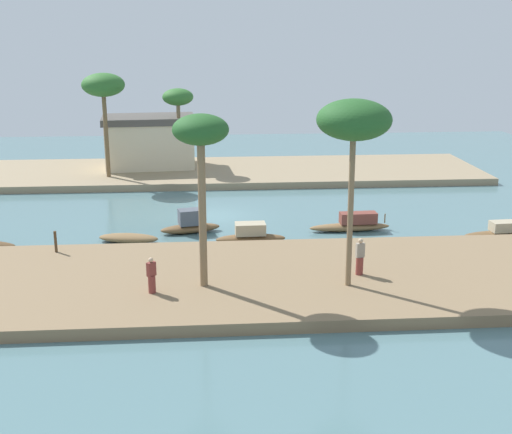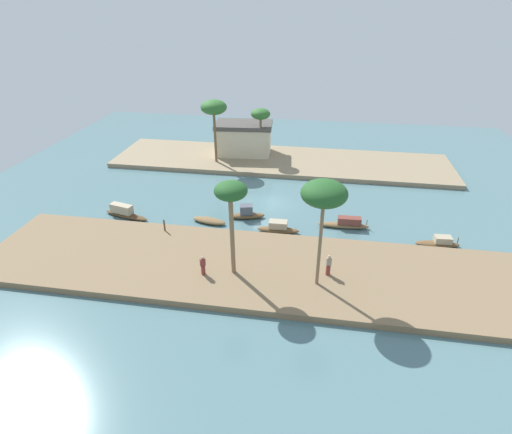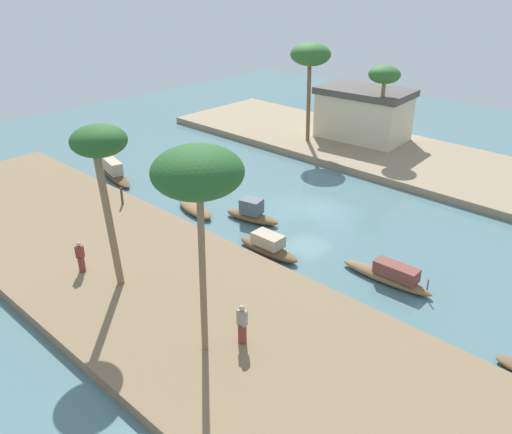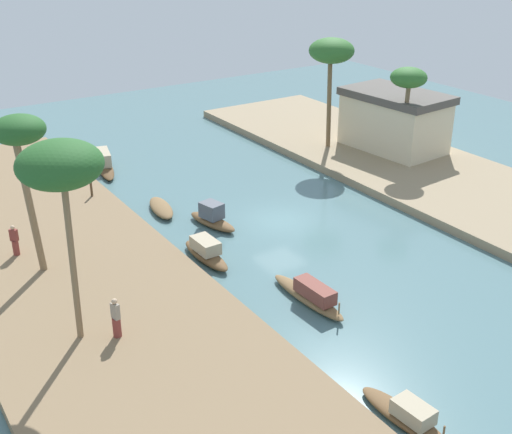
{
  "view_description": "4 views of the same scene",
  "coord_description": "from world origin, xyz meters",
  "px_view_note": "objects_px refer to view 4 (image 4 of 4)",
  "views": [
    {
      "loc": [
        -0.56,
        -40.34,
        11.31
      ],
      "look_at": [
        2.26,
        -3.45,
        0.84
      ],
      "focal_mm": 47.05,
      "sensor_mm": 36.0,
      "label": 1
    },
    {
      "loc": [
        5.16,
        -38.27,
        19.11
      ],
      "look_at": [
        -0.55,
        -3.89,
        0.41
      ],
      "focal_mm": 29.24,
      "sensor_mm": 36.0,
      "label": 2
    },
    {
      "loc": [
        18.15,
        -24.0,
        13.98
      ],
      "look_at": [
        -0.78,
        -3.93,
        0.66
      ],
      "focal_mm": 37.82,
      "sensor_mm": 36.0,
      "label": 3
    },
    {
      "loc": [
        27.57,
        -19.5,
        15.59
      ],
      "look_at": [
        -0.43,
        -1.32,
        0.43
      ],
      "focal_mm": 46.42,
      "sensor_mm": 36.0,
      "label": 4
    }
  ],
  "objects_px": {
    "sampan_near_left_bank": "(105,163)",
    "sampan_downstream_large": "(206,252)",
    "riverside_building": "(394,120)",
    "sampan_with_tall_canopy": "(406,415)",
    "palm_tree_left_far": "(60,167)",
    "palm_tree_left_near": "(20,137)",
    "palm_tree_right_short": "(331,52)",
    "mooring_post": "(91,188)",
    "sampan_foreground": "(161,208)",
    "person_by_mooring": "(15,242)",
    "sampan_midstream": "(310,295)",
    "sampan_open_hull": "(212,218)",
    "palm_tree_right_tall": "(408,80)",
    "person_on_near_bank": "(116,320)"
  },
  "relations": [
    {
      "from": "sampan_near_left_bank",
      "to": "person_on_near_bank",
      "type": "xyz_separation_m",
      "value": [
        19.56,
        -7.04,
        0.78
      ]
    },
    {
      "from": "sampan_foreground",
      "to": "sampan_with_tall_canopy",
      "type": "relative_size",
      "value": 0.92
    },
    {
      "from": "sampan_near_left_bank",
      "to": "person_on_near_bank",
      "type": "distance_m",
      "value": 20.8
    },
    {
      "from": "sampan_open_hull",
      "to": "palm_tree_right_short",
      "type": "distance_m",
      "value": 16.03
    },
    {
      "from": "sampan_midstream",
      "to": "mooring_post",
      "type": "height_order",
      "value": "mooring_post"
    },
    {
      "from": "sampan_downstream_large",
      "to": "sampan_near_left_bank",
      "type": "bearing_deg",
      "value": 176.61
    },
    {
      "from": "sampan_near_left_bank",
      "to": "sampan_midstream",
      "type": "height_order",
      "value": "sampan_near_left_bank"
    },
    {
      "from": "sampan_near_left_bank",
      "to": "sampan_foreground",
      "type": "bearing_deg",
      "value": 15.09
    },
    {
      "from": "sampan_with_tall_canopy",
      "to": "person_on_near_bank",
      "type": "height_order",
      "value": "person_on_near_bank"
    },
    {
      "from": "sampan_near_left_bank",
      "to": "riverside_building",
      "type": "height_order",
      "value": "riverside_building"
    },
    {
      "from": "sampan_foreground",
      "to": "palm_tree_left_far",
      "type": "relative_size",
      "value": 0.43
    },
    {
      "from": "sampan_downstream_large",
      "to": "riverside_building",
      "type": "distance_m",
      "value": 20.29
    },
    {
      "from": "sampan_with_tall_canopy",
      "to": "sampan_foreground",
      "type": "bearing_deg",
      "value": 174.06
    },
    {
      "from": "mooring_post",
      "to": "person_by_mooring",
      "type": "bearing_deg",
      "value": -48.0
    },
    {
      "from": "sampan_near_left_bank",
      "to": "sampan_downstream_large",
      "type": "relative_size",
      "value": 1.28
    },
    {
      "from": "sampan_near_left_bank",
      "to": "palm_tree_left_near",
      "type": "distance_m",
      "value": 16.25
    },
    {
      "from": "sampan_open_hull",
      "to": "mooring_post",
      "type": "xyz_separation_m",
      "value": [
        -6.57,
        -4.46,
        0.56
      ]
    },
    {
      "from": "palm_tree_right_short",
      "to": "mooring_post",
      "type": "bearing_deg",
      "value": -90.79
    },
    {
      "from": "mooring_post",
      "to": "palm_tree_right_tall",
      "type": "relative_size",
      "value": 0.17
    },
    {
      "from": "sampan_midstream",
      "to": "sampan_downstream_large",
      "type": "xyz_separation_m",
      "value": [
        -6.03,
        -1.9,
        0.03
      ]
    },
    {
      "from": "sampan_with_tall_canopy",
      "to": "palm_tree_left_near",
      "type": "xyz_separation_m",
      "value": [
        -16.41,
        -7.47,
        6.68
      ]
    },
    {
      "from": "mooring_post",
      "to": "palm_tree_right_short",
      "type": "xyz_separation_m",
      "value": [
        0.24,
        17.57,
        6.14
      ]
    },
    {
      "from": "sampan_with_tall_canopy",
      "to": "palm_tree_left_near",
      "type": "distance_m",
      "value": 19.22
    },
    {
      "from": "sampan_open_hull",
      "to": "person_by_mooring",
      "type": "xyz_separation_m",
      "value": [
        -1.4,
        -10.2,
        0.71
      ]
    },
    {
      "from": "person_on_near_bank",
      "to": "person_by_mooring",
      "type": "height_order",
      "value": "person_on_near_bank"
    },
    {
      "from": "sampan_with_tall_canopy",
      "to": "palm_tree_left_far",
      "type": "bearing_deg",
      "value": -146.93
    },
    {
      "from": "sampan_with_tall_canopy",
      "to": "palm_tree_right_short",
      "type": "height_order",
      "value": "palm_tree_right_short"
    },
    {
      "from": "palm_tree_left_near",
      "to": "palm_tree_right_short",
      "type": "height_order",
      "value": "palm_tree_right_short"
    },
    {
      "from": "sampan_open_hull",
      "to": "palm_tree_left_near",
      "type": "height_order",
      "value": "palm_tree_left_near"
    },
    {
      "from": "sampan_midstream",
      "to": "palm_tree_right_short",
      "type": "distance_m",
      "value": 21.75
    },
    {
      "from": "sampan_foreground",
      "to": "mooring_post",
      "type": "relative_size",
      "value": 3.17
    },
    {
      "from": "mooring_post",
      "to": "sampan_with_tall_canopy",
      "type": "bearing_deg",
      "value": 5.32
    },
    {
      "from": "sampan_midstream",
      "to": "mooring_post",
      "type": "distance_m",
      "value": 16.45
    },
    {
      "from": "sampan_near_left_bank",
      "to": "palm_tree_right_short",
      "type": "distance_m",
      "value": 17.12
    },
    {
      "from": "palm_tree_left_near",
      "to": "sampan_midstream",
      "type": "bearing_deg",
      "value": 47.58
    },
    {
      "from": "palm_tree_right_tall",
      "to": "riverside_building",
      "type": "distance_m",
      "value": 4.48
    },
    {
      "from": "palm_tree_left_far",
      "to": "palm_tree_right_tall",
      "type": "xyz_separation_m",
      "value": [
        -8.1,
        25.15,
        -1.57
      ]
    },
    {
      "from": "sampan_foreground",
      "to": "palm_tree_left_far",
      "type": "bearing_deg",
      "value": -27.94
    },
    {
      "from": "person_by_mooring",
      "to": "palm_tree_right_short",
      "type": "relative_size",
      "value": 0.2
    },
    {
      "from": "palm_tree_right_short",
      "to": "sampan_midstream",
      "type": "bearing_deg",
      "value": -40.66
    },
    {
      "from": "sampan_near_left_bank",
      "to": "palm_tree_right_short",
      "type": "relative_size",
      "value": 0.64
    },
    {
      "from": "sampan_foreground",
      "to": "person_by_mooring",
      "type": "distance_m",
      "value": 8.94
    },
    {
      "from": "palm_tree_left_near",
      "to": "riverside_building",
      "type": "xyz_separation_m",
      "value": [
        -4.27,
        26.47,
        -4.44
      ]
    },
    {
      "from": "sampan_foreground",
      "to": "palm_tree_left_near",
      "type": "distance_m",
      "value": 11.4
    },
    {
      "from": "sampan_open_hull",
      "to": "sampan_downstream_large",
      "type": "height_order",
      "value": "sampan_open_hull"
    },
    {
      "from": "sampan_with_tall_canopy",
      "to": "palm_tree_right_tall",
      "type": "xyz_separation_m",
      "value": [
        -18.25,
        17.5,
        5.7
      ]
    },
    {
      "from": "sampan_foreground",
      "to": "palm_tree_right_short",
      "type": "relative_size",
      "value": 0.45
    },
    {
      "from": "sampan_near_left_bank",
      "to": "sampan_downstream_large",
      "type": "height_order",
      "value": "sampan_near_left_bank"
    },
    {
      "from": "sampan_midstream",
      "to": "mooring_post",
      "type": "relative_size",
      "value": 4.34
    },
    {
      "from": "sampan_foreground",
      "to": "mooring_post",
      "type": "distance_m",
      "value": 4.45
    }
  ]
}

